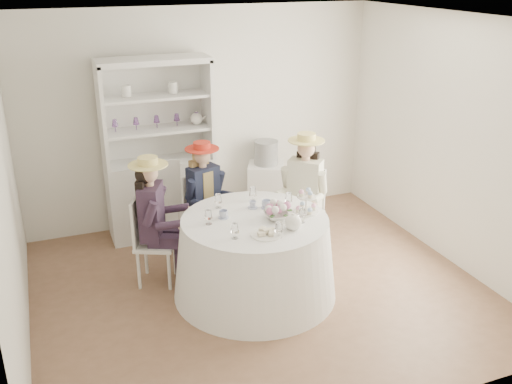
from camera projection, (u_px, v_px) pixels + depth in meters
name	position (u px, v px, depth m)	size (l,w,h in m)	color
ground	(259.00, 289.00, 5.94)	(4.50, 4.50, 0.00)	brown
ceiling	(260.00, 19.00, 4.93)	(4.50, 4.50, 0.00)	white
wall_back	(201.00, 117.00, 7.16)	(4.50, 4.50, 0.00)	silver
wall_front	(373.00, 262.00, 3.71)	(4.50, 4.50, 0.00)	silver
wall_left	(5.00, 200.00, 4.68)	(4.50, 4.50, 0.00)	silver
wall_right	(452.00, 142.00, 6.19)	(4.50, 4.50, 0.00)	silver
tea_table	(255.00, 257.00, 5.72)	(1.65, 1.65, 0.83)	white
hutch	(160.00, 174.00, 6.92)	(1.47, 0.98, 2.17)	silver
side_table	(266.00, 189.00, 7.58)	(0.46, 0.46, 0.71)	silver
hatbox	(266.00, 153.00, 7.39)	(0.31, 0.31, 0.31)	black
guest_left	(154.00, 214.00, 5.79)	(0.59, 0.53, 1.39)	silver
guest_mid	(205.00, 192.00, 6.42)	(0.51, 0.55, 1.34)	silver
guest_right	(304.00, 188.00, 6.40)	(0.61, 0.61, 1.43)	silver
spare_chair	(163.00, 197.00, 6.77)	(0.52, 0.52, 1.07)	silver
teacup_a	(224.00, 215.00, 5.56)	(0.09, 0.09, 0.07)	white
teacup_b	(253.00, 205.00, 5.80)	(0.07, 0.07, 0.07)	white
teacup_c	(266.00, 204.00, 5.80)	(0.10, 0.10, 0.08)	white
flower_bowl	(277.00, 217.00, 5.54)	(0.24, 0.24, 0.06)	white
flower_arrangement	(278.00, 208.00, 5.57)	(0.20, 0.20, 0.07)	pink
table_teapot	(293.00, 222.00, 5.32)	(0.22, 0.16, 0.17)	white
sandwich_plate	(266.00, 234.00, 5.22)	(0.29, 0.29, 0.06)	white
cupcake_stand	(306.00, 204.00, 5.68)	(0.25, 0.25, 0.24)	white
stemware_set	(255.00, 212.00, 5.54)	(0.97, 0.97, 0.15)	white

